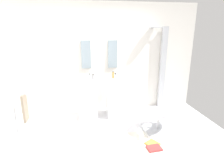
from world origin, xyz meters
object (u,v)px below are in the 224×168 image
object	(u,v)px
coffee_mug	(141,138)
soap_bottle_clear	(90,77)
magazine_red	(154,148)
magazine_ochre	(152,144)
pedestal_sink_right	(116,97)
soap_bottle_amber	(113,75)
towel_rack	(23,109)
lounge_chair	(159,115)
soap_bottle_white	(115,78)
pedestal_sink_left	(88,98)
soap_bottle_grey	(93,77)
shower_column	(162,66)

from	to	relation	value
coffee_mug	soap_bottle_clear	size ratio (longest dim) A/B	0.79
magazine_red	coffee_mug	distance (m)	0.32
coffee_mug	magazine_ochre	bearing A→B (deg)	-44.69
pedestal_sink_right	soap_bottle_amber	size ratio (longest dim) A/B	5.88
coffee_mug	magazine_red	bearing A→B (deg)	-64.00
magazine_ochre	towel_rack	bearing A→B (deg)	136.44
lounge_chair	coffee_mug	distance (m)	0.59
towel_rack	soap_bottle_clear	xyz separation A→B (m)	(1.19, 0.94, 0.31)
soap_bottle_white	soap_bottle_clear	size ratio (longest dim) A/B	1.30
pedestal_sink_right	coffee_mug	world-z (taller)	pedestal_sink_right
pedestal_sink_left	coffee_mug	xyz separation A→B (m)	(0.93, -1.11, -0.41)
pedestal_sink_left	soap_bottle_grey	world-z (taller)	soap_bottle_grey
towel_rack	soap_bottle_white	xyz separation A→B (m)	(1.74, 0.69, 0.33)
towel_rack	soap_bottle_grey	size ratio (longest dim) A/B	6.54
soap_bottle_white	magazine_red	bearing A→B (deg)	-70.50
pedestal_sink_right	soap_bottle_grey	bearing A→B (deg)	174.32
magazine_ochre	soap_bottle_amber	distance (m)	1.77
magazine_red	shower_column	bearing A→B (deg)	59.66
magazine_red	magazine_ochre	xyz separation A→B (m)	(0.02, 0.13, -0.00)
lounge_chair	coffee_mug	xyz separation A→B (m)	(-0.43, -0.28, -0.29)
soap_bottle_clear	soap_bottle_amber	size ratio (longest dim) A/B	0.83
soap_bottle_clear	soap_bottle_amber	world-z (taller)	soap_bottle_amber
towel_rack	magazine_red	distance (m)	2.36
coffee_mug	soap_bottle_white	distance (m)	1.38
pedestal_sink_right	soap_bottle_white	bearing A→B (deg)	-102.58
towel_rack	soap_bottle_grey	bearing A→B (deg)	33.90
magazine_red	magazine_ochre	distance (m)	0.13
lounge_chair	soap_bottle_clear	world-z (taller)	soap_bottle_clear
pedestal_sink_left	lounge_chair	size ratio (longest dim) A/B	0.93
magazine_ochre	soap_bottle_white	xyz separation A→B (m)	(-0.47, 1.15, 0.94)
pedestal_sink_right	soap_bottle_clear	bearing A→B (deg)	166.78
soap_bottle_grey	pedestal_sink_left	bearing A→B (deg)	-159.84
lounge_chair	soap_bottle_grey	size ratio (longest dim) A/B	7.27
lounge_chair	magazine_ochre	world-z (taller)	lounge_chair
magazine_ochre	coffee_mug	size ratio (longest dim) A/B	1.92
pedestal_sink_left	shower_column	xyz separation A→B (m)	(1.90, 0.41, 0.61)
pedestal_sink_right	soap_bottle_grey	size ratio (longest dim) A/B	6.73
coffee_mug	soap_bottle_amber	distance (m)	1.59
soap_bottle_clear	magazine_red	bearing A→B (deg)	-56.64
shower_column	soap_bottle_clear	bearing A→B (deg)	-171.40
soap_bottle_white	coffee_mug	bearing A→B (deg)	-72.45
pedestal_sink_left	towel_rack	xyz separation A→B (m)	(-1.13, -0.80, 0.16)
magazine_red	soap_bottle_clear	xyz separation A→B (m)	(-1.01, 1.53, 0.91)
soap_bottle_clear	shower_column	bearing A→B (deg)	8.60
magazine_red	soap_bottle_amber	size ratio (longest dim) A/B	1.43
magazine_red	lounge_chair	bearing A→B (deg)	57.24
magazine_red	soap_bottle_grey	world-z (taller)	soap_bottle_grey
pedestal_sink_right	coffee_mug	bearing A→B (deg)	-75.23
pedestal_sink_right	shower_column	bearing A→B (deg)	18.12
pedestal_sink_left	pedestal_sink_right	size ratio (longest dim) A/B	1.00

